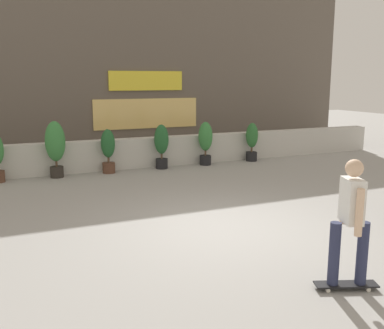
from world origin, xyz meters
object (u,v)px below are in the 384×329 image
potted_plant_1 (55,145)px  potted_plant_2 (108,149)px  potted_plant_3 (161,144)px  potted_plant_5 (252,140)px  skater_foreground (351,219)px  potted_plant_4 (205,141)px

potted_plant_1 → potted_plant_2: potted_plant_1 is taller
potted_plant_2 → potted_plant_3: bearing=-0.0°
potted_plant_5 → skater_foreground: 9.05m
potted_plant_2 → potted_plant_4: 3.07m
potted_plant_5 → skater_foreground: size_ratio=0.74×
potted_plant_5 → potted_plant_4: bearing=-180.0°
potted_plant_2 → potted_plant_1: bearing=-180.0°
potted_plant_3 → potted_plant_4: bearing=-0.0°
potted_plant_3 → potted_plant_4: size_ratio=0.98×
potted_plant_2 → potted_plant_3: 1.62m
potted_plant_4 → skater_foreground: skater_foreground is taller
potted_plant_3 → potted_plant_4: 1.46m
potted_plant_3 → potted_plant_5: bearing=0.0°
potted_plant_1 → skater_foreground: bearing=-72.7°
potted_plant_2 → potted_plant_5: size_ratio=1.01×
potted_plant_1 → potted_plant_3: 3.06m
potted_plant_4 → potted_plant_2: bearing=180.0°
potted_plant_2 → potted_plant_3: (1.62, -0.00, 0.05)m
potted_plant_4 → skater_foreground: (-1.92, -8.30, 0.18)m
potted_plant_1 → potted_plant_3: potted_plant_1 is taller
potted_plant_3 → skater_foreground: bearing=-93.2°
potted_plant_1 → potted_plant_2: bearing=0.0°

